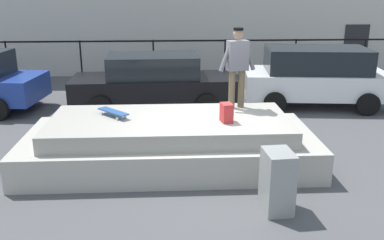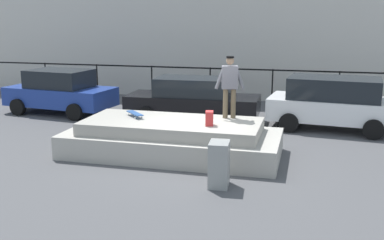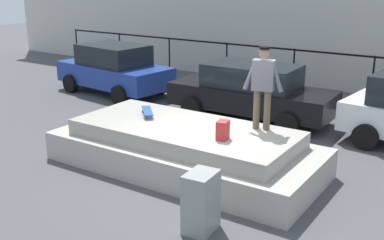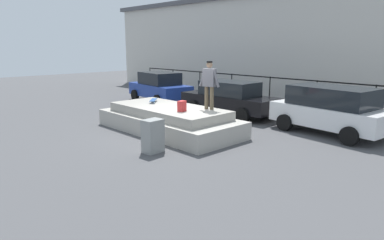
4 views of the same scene
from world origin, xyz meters
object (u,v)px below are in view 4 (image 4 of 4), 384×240
car_black_sedan_mid (229,98)px  skateboard (153,100)px  skateboarder (209,82)px  backpack (182,106)px  utility_box (153,136)px  car_blue_sedan_near (160,87)px  car_white_hatchback_far (331,109)px

car_black_sedan_mid → skateboard: bearing=-100.1°
skateboarder → backpack: (-0.35, -1.01, -0.81)m
utility_box → car_blue_sedan_near: bearing=135.8°
car_blue_sedan_near → skateboarder: bearing=-25.7°
skateboard → backpack: bearing=-12.0°
utility_box → car_white_hatchback_far: bearing=62.3°
skateboarder → skateboard: 2.81m
skateboarder → backpack: 1.34m
car_blue_sedan_near → car_white_hatchback_far: (10.28, -0.04, 0.06)m
skateboarder → car_black_sedan_mid: size_ratio=0.36×
skateboarder → car_blue_sedan_near: size_ratio=0.39×
skateboarder → skateboard: (-2.61, -0.53, -0.90)m
skateboarder → car_blue_sedan_near: skateboarder is taller
skateboard → car_white_hatchback_far: car_white_hatchback_far is taller
skateboarder → car_black_sedan_mid: bearing=119.5°
backpack → car_blue_sedan_near: (-6.99, 4.54, -0.28)m
backpack → car_black_sedan_mid: size_ratio=0.08×
skateboarder → backpack: size_ratio=4.56×
car_blue_sedan_near → car_black_sedan_mid: bearing=-1.5°
car_blue_sedan_near → backpack: bearing=-33.0°
utility_box → skateboard: bearing=137.6°
backpack → skateboard: bearing=-112.9°
car_white_hatchback_far → car_black_sedan_mid: bearing=-178.8°
backpack → car_black_sedan_mid: 4.69m
car_white_hatchback_far → utility_box: size_ratio=4.26×
backpack → car_white_hatchback_far: (3.29, 4.51, -0.23)m
skateboard → utility_box: size_ratio=0.70×
skateboard → utility_box: skateboard is taller
car_blue_sedan_near → utility_box: car_blue_sedan_near is taller
car_white_hatchback_far → skateboard: bearing=-144.1°
car_blue_sedan_near → car_black_sedan_mid: size_ratio=0.92×
car_black_sedan_mid → backpack: bearing=-70.4°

